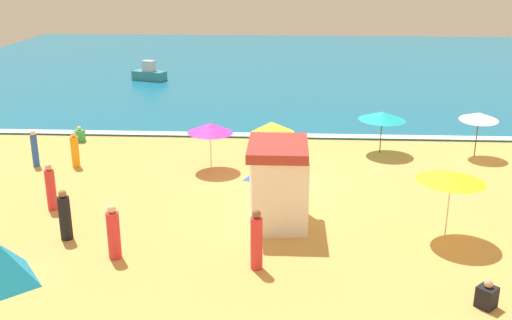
{
  "coord_description": "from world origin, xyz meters",
  "views": [
    {
      "loc": [
        0.15,
        -23.06,
        8.57
      ],
      "look_at": [
        -1.12,
        0.1,
        0.8
      ],
      "focal_mm": 41.53,
      "sensor_mm": 36.0,
      "label": 1
    }
  ],
  "objects": [
    {
      "name": "ground_plane",
      "position": [
        0.0,
        0.0,
        0.0
      ],
      "size": [
        60.0,
        60.0,
        0.0
      ],
      "primitive_type": "plane",
      "color": "#E0A856"
    },
    {
      "name": "ocean_water",
      "position": [
        0.0,
        28.0,
        0.05
      ],
      "size": [
        60.0,
        44.0,
        0.1
      ],
      "primitive_type": "cube",
      "color": "#146B93",
      "rests_on": "ground_plane"
    },
    {
      "name": "wave_breaker_foam",
      "position": [
        0.0,
        6.3,
        0.1
      ],
      "size": [
        57.0,
        0.7,
        0.01
      ],
      "primitive_type": "cube",
      "color": "white",
      "rests_on": "ocean_water"
    },
    {
      "name": "lifeguard_cabana",
      "position": [
        -0.15,
        -4.28,
        1.46
      ],
      "size": [
        2.07,
        2.69,
        2.87
      ],
      "color": "white",
      "rests_on": "ground_plane"
    },
    {
      "name": "beach_umbrella_0",
      "position": [
        4.55,
        3.89,
        1.8
      ],
      "size": [
        2.86,
        2.86,
        2.02
      ],
      "color": "#4C3823",
      "rests_on": "ground_plane"
    },
    {
      "name": "beach_umbrella_1",
      "position": [
        -3.13,
        1.16,
        1.86
      ],
      "size": [
        2.75,
        2.75,
        2.11
      ],
      "color": "silver",
      "rests_on": "ground_plane"
    },
    {
      "name": "beach_umbrella_2",
      "position": [
        5.37,
        -5.2,
        2.14
      ],
      "size": [
        3.02,
        3.02,
        2.33
      ],
      "color": "silver",
      "rests_on": "ground_plane"
    },
    {
      "name": "beach_umbrella_4",
      "position": [
        8.86,
        3.56,
        1.92
      ],
      "size": [
        2.02,
        2.04,
        2.16
      ],
      "color": "#4C3823",
      "rests_on": "ground_plane"
    },
    {
      "name": "beach_umbrella_5",
      "position": [
        -0.5,
        0.76,
        2.02
      ],
      "size": [
        2.43,
        2.42,
        2.3
      ],
      "color": "silver",
      "rests_on": "ground_plane"
    },
    {
      "name": "beachgoer_1",
      "position": [
        -8.35,
        -3.57,
        0.82
      ],
      "size": [
        0.48,
        0.48,
        1.75
      ],
      "color": "red",
      "rests_on": "ground_plane"
    },
    {
      "name": "beachgoer_2",
      "position": [
        -5.02,
        -7.14,
        0.81
      ],
      "size": [
        0.48,
        0.48,
        1.74
      ],
      "color": "red",
      "rests_on": "ground_plane"
    },
    {
      "name": "beachgoer_3",
      "position": [
        -10.25,
        4.94,
        0.33
      ],
      "size": [
        0.45,
        0.45,
        0.8
      ],
      "color": "green",
      "rests_on": "ground_plane"
    },
    {
      "name": "beachgoer_4",
      "position": [
        -9.12,
        1.14,
        0.75
      ],
      "size": [
        0.44,
        0.44,
        1.59
      ],
      "color": "orange",
      "rests_on": "ground_plane"
    },
    {
      "name": "beachgoer_5",
      "position": [
        -0.68,
        -7.56,
        0.89
      ],
      "size": [
        0.46,
        0.46,
        1.87
      ],
      "color": "red",
      "rests_on": "ground_plane"
    },
    {
      "name": "beachgoer_7",
      "position": [
        -10.9,
        1.11,
        0.79
      ],
      "size": [
        0.31,
        0.31,
        1.64
      ],
      "color": "blue",
      "rests_on": "ground_plane"
    },
    {
      "name": "beachgoer_9",
      "position": [
        5.42,
        -9.28,
        0.33
      ],
      "size": [
        0.64,
        0.64,
        0.8
      ],
      "color": "black",
      "rests_on": "ground_plane"
    },
    {
      "name": "beachgoer_10",
      "position": [
        -6.96,
        -5.93,
        0.79
      ],
      "size": [
        0.5,
        0.5,
        1.71
      ],
      "color": "black",
      "rests_on": "ground_plane"
    },
    {
      "name": "beach_towel_3",
      "position": [
        -1.16,
        0.2,
        0.01
      ],
      "size": [
        1.0,
        1.32,
        0.01
      ],
      "color": "blue",
      "rests_on": "ground_plane"
    },
    {
      "name": "small_boat_0",
      "position": [
        -10.31,
        20.76,
        0.59
      ],
      "size": [
        2.7,
        1.8,
        1.48
      ],
      "color": "teal",
      "rests_on": "ocean_water"
    }
  ]
}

